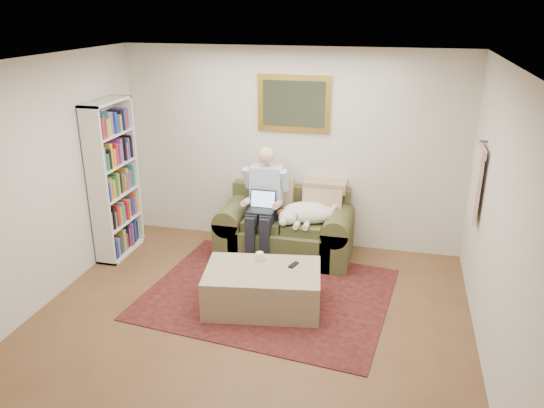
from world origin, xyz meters
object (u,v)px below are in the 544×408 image
at_px(coffee_mug, 260,257).
at_px(bookshelf, 114,180).
at_px(laptop, 262,205).
at_px(ottoman, 263,288).
at_px(sleeping_dog, 308,213).
at_px(seated_man, 263,206).
at_px(sofa, 285,234).

relative_size(coffee_mug, bookshelf, 0.05).
distance_m(laptop, ottoman, 1.24).
height_order(sleeping_dog, bookshelf, bookshelf).
height_order(sleeping_dog, ottoman, sleeping_dog).
distance_m(ottoman, bookshelf, 2.46).
xyz_separation_m(laptop, coffee_mug, (0.21, -0.89, -0.26)).
bearing_deg(sleeping_dog, laptop, -166.36).
relative_size(laptop, bookshelf, 0.16).
bearing_deg(bookshelf, seated_man, 8.54).
height_order(sofa, sleeping_dog, sofa).
bearing_deg(coffee_mug, seated_man, 102.19).
relative_size(seated_man, ottoman, 1.17).
distance_m(sleeping_dog, bookshelf, 2.48).
distance_m(sofa, sleeping_dog, 0.48).
bearing_deg(bookshelf, ottoman, -21.92).
height_order(sofa, ottoman, sofa).
xyz_separation_m(ottoman, bookshelf, (-2.17, 0.87, 0.78)).
relative_size(laptop, ottoman, 0.27).
bearing_deg(coffee_mug, sleeping_dog, 71.06).
relative_size(seated_man, coffee_mug, 14.25).
bearing_deg(sleeping_dog, ottoman, -102.29).
xyz_separation_m(seated_man, laptop, (-0.00, -0.07, 0.03)).
height_order(ottoman, bookshelf, bookshelf).
bearing_deg(seated_man, ottoman, -75.83).
distance_m(sofa, ottoman, 1.31).
xyz_separation_m(seated_man, sleeping_dog, (0.56, 0.07, -0.06)).
relative_size(sofa, bookshelf, 0.85).
xyz_separation_m(sofa, ottoman, (0.04, -1.31, -0.07)).
bearing_deg(sofa, laptop, -138.98).
bearing_deg(ottoman, sleeping_dog, 77.71).
bearing_deg(sleeping_dog, coffee_mug, -108.94).
relative_size(seated_man, bookshelf, 0.71).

